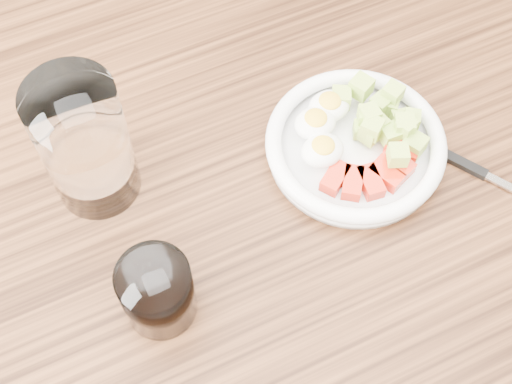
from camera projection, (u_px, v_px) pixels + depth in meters
The scene contains 6 objects.
ground at pixel (262, 381), 1.47m from camera, with size 4.00×4.00×0.00m, color brown.
dining_table at pixel (267, 246), 0.89m from camera, with size 1.50×0.90×0.77m.
bowl at pixel (355, 142), 0.82m from camera, with size 0.21×0.21×0.05m.
fork at pixel (472, 168), 0.82m from camera, with size 0.11×0.16×0.01m.
water_glass at pixel (85, 144), 0.74m from camera, with size 0.09×0.09×0.17m, color white.
coffee_glass at pixel (157, 292), 0.71m from camera, with size 0.07×0.07×0.08m.
Camera 1 is at (-0.17, -0.33, 1.48)m, focal length 50.00 mm.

